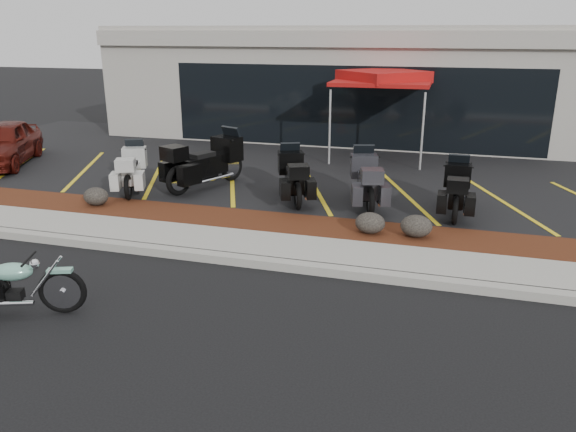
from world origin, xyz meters
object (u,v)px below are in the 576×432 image
(touring_white, at_px, (136,161))
(parked_car, at_px, (2,143))
(hero_cruiser, at_px, (62,285))
(traffic_cone, at_px, (299,160))
(popup_canopy, at_px, (383,79))

(touring_white, relative_size, parked_car, 0.54)
(parked_car, bearing_deg, hero_cruiser, -67.52)
(touring_white, relative_size, traffic_cone, 3.95)
(traffic_cone, bearing_deg, touring_white, -142.70)
(parked_car, bearing_deg, traffic_cone, -10.89)
(hero_cruiser, height_order, touring_white, touring_white)
(popup_canopy, bearing_deg, parked_car, -137.47)
(traffic_cone, distance_m, popup_canopy, 3.58)
(hero_cruiser, relative_size, popup_canopy, 0.70)
(touring_white, bearing_deg, parked_car, 57.76)
(hero_cruiser, distance_m, touring_white, 6.63)
(touring_white, height_order, traffic_cone, touring_white)
(hero_cruiser, xyz_separation_m, parked_car, (-7.24, 6.98, 0.33))
(hero_cruiser, bearing_deg, popup_canopy, 54.36)
(touring_white, bearing_deg, hero_cruiser, 178.88)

